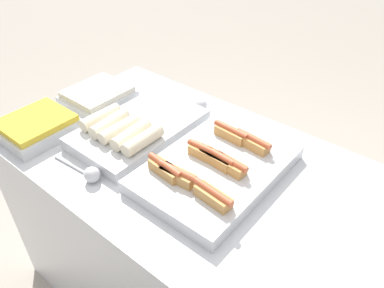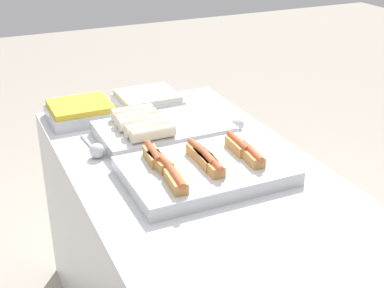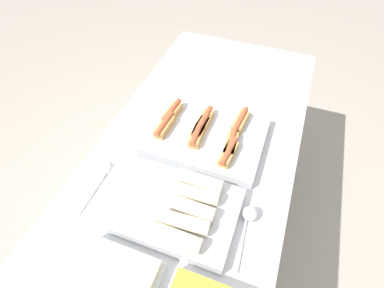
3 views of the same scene
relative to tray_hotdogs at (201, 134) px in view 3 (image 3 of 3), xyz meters
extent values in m
plane|color=#ADA393|center=(0.01, 0.00, -0.89)|extent=(12.00, 12.00, 0.00)
cube|color=silver|center=(0.01, 0.00, -0.46)|extent=(1.70, 0.85, 0.86)
cube|color=silver|center=(0.00, 0.00, -0.01)|extent=(0.38, 0.55, 0.05)
cube|color=tan|center=(-0.05, 0.00, 0.03)|extent=(0.13, 0.05, 0.04)
cylinder|color=#C15633|center=(-0.05, 0.00, 0.05)|extent=(0.14, 0.03, 0.02)
cube|color=tan|center=(-0.10, -0.15, 0.03)|extent=(0.13, 0.06, 0.04)
cylinder|color=#C15633|center=(-0.10, -0.15, 0.05)|extent=(0.15, 0.04, 0.02)
cube|color=tan|center=(0.05, 0.16, 0.03)|extent=(0.13, 0.06, 0.04)
cylinder|color=#C15633|center=(0.05, 0.16, 0.05)|extent=(0.15, 0.04, 0.02)
cube|color=tan|center=(0.00, 0.00, 0.03)|extent=(0.13, 0.05, 0.04)
cylinder|color=#C15633|center=(0.00, 0.00, 0.05)|extent=(0.15, 0.03, 0.02)
cube|color=tan|center=(0.05, 0.00, 0.03)|extent=(0.13, 0.05, 0.04)
cylinder|color=#C15633|center=(0.05, 0.00, 0.05)|extent=(0.14, 0.03, 0.02)
cube|color=tan|center=(-0.05, -0.14, 0.03)|extent=(0.13, 0.05, 0.04)
cylinder|color=#C15633|center=(-0.05, -0.14, 0.05)|extent=(0.14, 0.03, 0.02)
cube|color=tan|center=(-0.05, 0.15, 0.03)|extent=(0.13, 0.05, 0.04)
cylinder|color=#C15633|center=(-0.05, 0.15, 0.05)|extent=(0.14, 0.03, 0.02)
cube|color=tan|center=(0.10, -0.15, 0.03)|extent=(0.13, 0.06, 0.04)
cylinder|color=#C15633|center=(0.10, -0.15, 0.05)|extent=(0.15, 0.04, 0.02)
cube|color=silver|center=(-0.38, 0.00, -0.01)|extent=(0.31, 0.51, 0.05)
cylinder|color=beige|center=(-0.26, -0.09, 0.04)|extent=(0.05, 0.17, 0.05)
cylinder|color=beige|center=(-0.43, -0.09, 0.04)|extent=(0.06, 0.17, 0.05)
cylinder|color=beige|center=(-0.49, -0.09, 0.04)|extent=(0.06, 0.17, 0.05)
cylinder|color=beige|center=(-0.32, -0.09, 0.04)|extent=(0.06, 0.17, 0.05)
cylinder|color=beige|center=(-0.38, -0.09, 0.04)|extent=(0.06, 0.17, 0.05)
cube|color=silver|center=(-0.69, 0.05, -0.01)|extent=(0.24, 0.27, 0.05)
cube|color=silver|center=(-0.69, 0.05, 0.03)|extent=(0.22, 0.25, 0.02)
cylinder|color=silver|center=(-0.41, -0.29, -0.03)|extent=(0.21, 0.03, 0.01)
sphere|color=silver|center=(-0.30, -0.29, -0.01)|extent=(0.06, 0.06, 0.06)
cylinder|color=silver|center=(-0.41, 0.30, -0.03)|extent=(0.21, 0.02, 0.01)
sphere|color=silver|center=(-0.30, 0.30, -0.01)|extent=(0.06, 0.06, 0.06)
camera|label=1|loc=(0.55, -0.80, 0.83)|focal=35.00mm
camera|label=2|loc=(1.43, -0.71, 0.85)|focal=50.00mm
camera|label=3|loc=(-0.86, -0.27, 0.96)|focal=28.00mm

